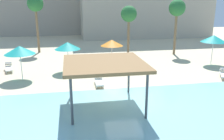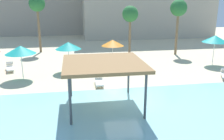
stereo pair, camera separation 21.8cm
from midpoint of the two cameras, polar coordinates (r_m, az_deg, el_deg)
ground_plane at (r=16.05m, az=3.15°, el=-6.34°), size 80.00×80.00×0.00m
lagoon_water at (r=11.53m, az=8.99°, el=-16.02°), size 44.00×13.50×0.04m
shade_pavilion at (r=13.72m, az=-1.57°, el=1.31°), size 4.60×4.60×2.78m
beach_umbrella_orange_1 at (r=22.30m, az=0.42°, el=6.49°), size 2.09×2.09×2.70m
beach_umbrella_teal_3 at (r=25.63m, az=23.58°, el=6.82°), size 2.46×2.46×2.93m
beach_umbrella_teal_4 at (r=20.44m, az=-20.70°, el=4.52°), size 2.41×2.41×2.72m
beach_umbrella_teal_5 at (r=21.70m, az=-10.10°, el=5.74°), size 2.29×2.29×2.64m
lounge_chair_1 at (r=23.75m, az=-22.88°, el=0.67°), size 1.03×1.98×0.74m
lounge_chair_2 at (r=18.21m, az=-2.72°, el=-2.47°), size 0.70×1.93×0.74m
palm_tree_0 at (r=29.03m, az=4.57°, el=12.94°), size 1.90×1.90×5.64m
palm_tree_1 at (r=30.67m, az=-17.22°, el=14.55°), size 1.90×1.90×6.82m
palm_tree_3 at (r=29.11m, az=15.77°, el=13.75°), size 1.90×1.90×6.36m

